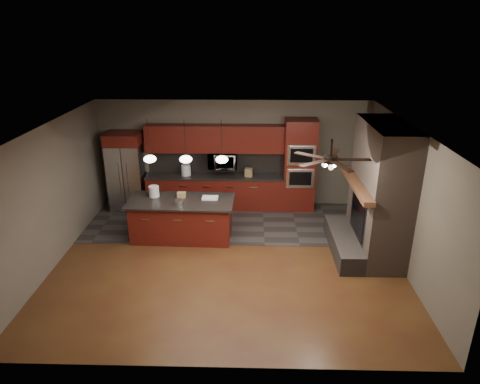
{
  "coord_description": "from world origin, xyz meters",
  "views": [
    {
      "loc": [
        0.45,
        -7.76,
        4.62
      ],
      "look_at": [
        0.23,
        0.6,
        1.28
      ],
      "focal_mm": 32.0,
      "sensor_mm": 36.0,
      "label": 1
    }
  ],
  "objects_px": {
    "white_bucket": "(154,191)",
    "counter_bucket": "(186,170)",
    "paint_tray": "(210,198)",
    "cardboard_box": "(181,195)",
    "oven_tower": "(299,165)",
    "kitchen_island": "(182,219)",
    "paint_can": "(179,202)",
    "refrigerator": "(127,171)",
    "counter_box": "(249,172)",
    "microwave": "(223,160)"
  },
  "relations": [
    {
      "from": "paint_can",
      "to": "counter_bucket",
      "type": "distance_m",
      "value": 2.01
    },
    {
      "from": "white_bucket",
      "to": "paint_tray",
      "type": "distance_m",
      "value": 1.29
    },
    {
      "from": "kitchen_island",
      "to": "paint_can",
      "type": "distance_m",
      "value": 0.58
    },
    {
      "from": "refrigerator",
      "to": "cardboard_box",
      "type": "bearing_deg",
      "value": -41.94
    },
    {
      "from": "paint_tray",
      "to": "microwave",
      "type": "bearing_deg",
      "value": 84.25
    },
    {
      "from": "kitchen_island",
      "to": "paint_can",
      "type": "xyz_separation_m",
      "value": [
        0.01,
        -0.26,
        0.52
      ]
    },
    {
      "from": "cardboard_box",
      "to": "counter_bucket",
      "type": "distance_m",
      "value": 1.57
    },
    {
      "from": "refrigerator",
      "to": "white_bucket",
      "type": "relative_size",
      "value": 8.2
    },
    {
      "from": "counter_bucket",
      "to": "oven_tower",
      "type": "bearing_deg",
      "value": -0.14
    },
    {
      "from": "paint_tray",
      "to": "cardboard_box",
      "type": "distance_m",
      "value": 0.65
    },
    {
      "from": "microwave",
      "to": "paint_can",
      "type": "relative_size",
      "value": 3.9
    },
    {
      "from": "microwave",
      "to": "cardboard_box",
      "type": "bearing_deg",
      "value": -117.27
    },
    {
      "from": "cardboard_box",
      "to": "counter_box",
      "type": "xyz_separation_m",
      "value": [
        1.51,
        1.51,
        0.03
      ]
    },
    {
      "from": "counter_bucket",
      "to": "cardboard_box",
      "type": "bearing_deg",
      "value": -85.58
    },
    {
      "from": "kitchen_island",
      "to": "white_bucket",
      "type": "distance_m",
      "value": 0.89
    },
    {
      "from": "kitchen_island",
      "to": "paint_tray",
      "type": "relative_size",
      "value": 6.74
    },
    {
      "from": "kitchen_island",
      "to": "refrigerator",
      "type": "bearing_deg",
      "value": 136.82
    },
    {
      "from": "paint_tray",
      "to": "counter_bucket",
      "type": "relative_size",
      "value": 1.29
    },
    {
      "from": "oven_tower",
      "to": "paint_can",
      "type": "bearing_deg",
      "value": -144.42
    },
    {
      "from": "kitchen_island",
      "to": "paint_can",
      "type": "relative_size",
      "value": 12.7
    },
    {
      "from": "counter_bucket",
      "to": "refrigerator",
      "type": "bearing_deg",
      "value": -176.96
    },
    {
      "from": "oven_tower",
      "to": "paint_can",
      "type": "height_order",
      "value": "oven_tower"
    },
    {
      "from": "kitchen_island",
      "to": "cardboard_box",
      "type": "distance_m",
      "value": 0.54
    },
    {
      "from": "oven_tower",
      "to": "cardboard_box",
      "type": "bearing_deg",
      "value": -150.98
    },
    {
      "from": "refrigerator",
      "to": "kitchen_island",
      "type": "bearing_deg",
      "value": -44.9
    },
    {
      "from": "paint_can",
      "to": "cardboard_box",
      "type": "bearing_deg",
      "value": 92.84
    },
    {
      "from": "microwave",
      "to": "counter_box",
      "type": "xyz_separation_m",
      "value": [
        0.68,
        -0.1,
        -0.29
      ]
    },
    {
      "from": "kitchen_island",
      "to": "counter_box",
      "type": "xyz_separation_m",
      "value": [
        1.5,
        1.69,
        0.54
      ]
    },
    {
      "from": "white_bucket",
      "to": "counter_bucket",
      "type": "relative_size",
      "value": 0.9
    },
    {
      "from": "refrigerator",
      "to": "counter_bucket",
      "type": "bearing_deg",
      "value": 3.04
    },
    {
      "from": "oven_tower",
      "to": "paint_can",
      "type": "relative_size",
      "value": 12.67
    },
    {
      "from": "kitchen_island",
      "to": "microwave",
      "type": "bearing_deg",
      "value": 66.99
    },
    {
      "from": "refrigerator",
      "to": "paint_can",
      "type": "bearing_deg",
      "value": -48.93
    },
    {
      "from": "kitchen_island",
      "to": "counter_box",
      "type": "height_order",
      "value": "counter_box"
    },
    {
      "from": "cardboard_box",
      "to": "oven_tower",
      "type": "bearing_deg",
      "value": 28.64
    },
    {
      "from": "oven_tower",
      "to": "counter_box",
      "type": "xyz_separation_m",
      "value": [
        -1.3,
        -0.04,
        -0.19
      ]
    },
    {
      "from": "white_bucket",
      "to": "counter_bucket",
      "type": "distance_m",
      "value": 1.61
    },
    {
      "from": "microwave",
      "to": "paint_tray",
      "type": "relative_size",
      "value": 2.07
    },
    {
      "from": "microwave",
      "to": "paint_tray",
      "type": "bearing_deg",
      "value": -96.25
    },
    {
      "from": "white_bucket",
      "to": "paint_tray",
      "type": "bearing_deg",
      "value": -3.88
    },
    {
      "from": "paint_tray",
      "to": "refrigerator",
      "type": "bearing_deg",
      "value": 146.85
    },
    {
      "from": "refrigerator",
      "to": "paint_can",
      "type": "height_order",
      "value": "refrigerator"
    },
    {
      "from": "kitchen_island",
      "to": "white_bucket",
      "type": "xyz_separation_m",
      "value": [
        -0.64,
        0.21,
        0.58
      ]
    },
    {
      "from": "cardboard_box",
      "to": "counter_bucket",
      "type": "relative_size",
      "value": 0.69
    },
    {
      "from": "counter_box",
      "to": "microwave",
      "type": "bearing_deg",
      "value": 179.29
    },
    {
      "from": "counter_box",
      "to": "paint_tray",
      "type": "bearing_deg",
      "value": -111.06
    },
    {
      "from": "paint_tray",
      "to": "counter_bucket",
      "type": "bearing_deg",
      "value": 116.05
    },
    {
      "from": "paint_can",
      "to": "counter_box",
      "type": "height_order",
      "value": "counter_box"
    },
    {
      "from": "oven_tower",
      "to": "microwave",
      "type": "bearing_deg",
      "value": 178.34
    },
    {
      "from": "counter_box",
      "to": "white_bucket",
      "type": "bearing_deg",
      "value": -137.66
    }
  ]
}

